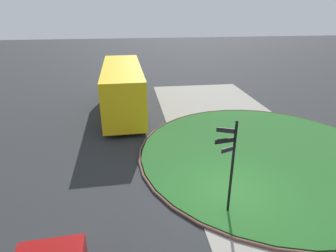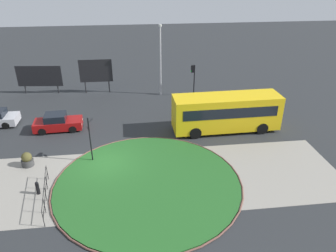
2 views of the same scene
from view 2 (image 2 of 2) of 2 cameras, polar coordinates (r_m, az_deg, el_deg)
ground at (r=23.84m, az=-10.77°, el=-6.55°), size 120.00×120.00×0.00m
sidewalk_paving at (r=21.99m, az=-11.06°, el=-9.72°), size 32.00×7.51×0.02m
grass_island at (r=21.50m, az=-3.61°, el=-10.02°), size 12.11×12.11×0.10m
grass_kerb_ring at (r=21.50m, az=-3.61°, el=-10.01°), size 12.42×12.42×0.11m
signpost_directional at (r=23.40m, az=-13.69°, el=-1.75°), size 0.46×0.74×3.51m
bollard_foreground at (r=21.91m, az=-22.14°, el=-10.12°), size 0.22×0.22×0.91m
railing_grass_edge at (r=21.03m, az=-20.98°, el=-10.81°), size 0.75×4.52×1.09m
bus_yellow at (r=27.70m, az=10.29°, el=2.44°), size 9.09×2.72×3.14m
car_far_lane at (r=29.31m, az=-18.98°, el=0.56°), size 4.11×1.95×1.50m
traffic_light_near at (r=34.67m, az=4.48°, el=9.28°), size 0.49×0.28×3.44m
lamppost_tall at (r=34.61m, az=-1.35°, el=11.93°), size 0.32×0.32×7.51m
billboard_left at (r=36.41m, az=-12.69°, el=9.44°), size 3.56×0.18×3.77m
billboard_right at (r=38.18m, az=-21.86°, el=8.18°), size 4.90×0.63×3.13m
planter_near_signpost at (r=25.03m, az=-23.72°, el=-5.52°), size 0.85×0.85×1.06m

